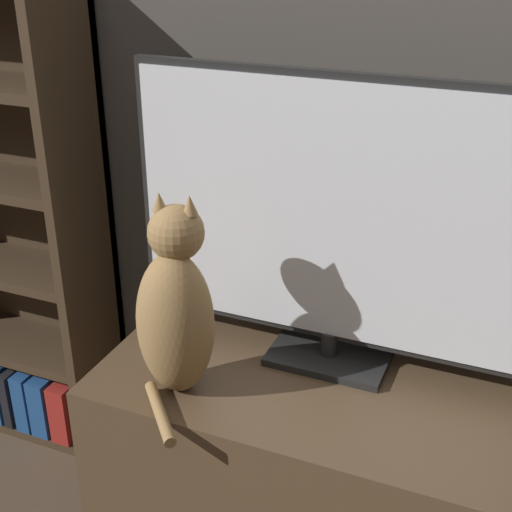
% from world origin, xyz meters
% --- Properties ---
extents(wall_back, '(4.80, 0.05, 2.60)m').
position_xyz_m(wall_back, '(0.00, 1.22, 1.30)').
color(wall_back, '#47423D').
rests_on(wall_back, ground_plane).
extents(tv_stand, '(1.17, 0.55, 0.53)m').
position_xyz_m(tv_stand, '(0.00, 0.90, 0.27)').
color(tv_stand, brown).
rests_on(tv_stand, ground_plane).
extents(tv, '(1.06, 0.19, 0.75)m').
position_xyz_m(tv, '(-0.03, 1.02, 0.92)').
color(tv, black).
rests_on(tv, tv_stand).
extents(cat, '(0.21, 0.32, 0.50)m').
position_xyz_m(cat, '(-0.34, 0.77, 0.75)').
color(cat, '#997547').
rests_on(cat, tv_stand).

